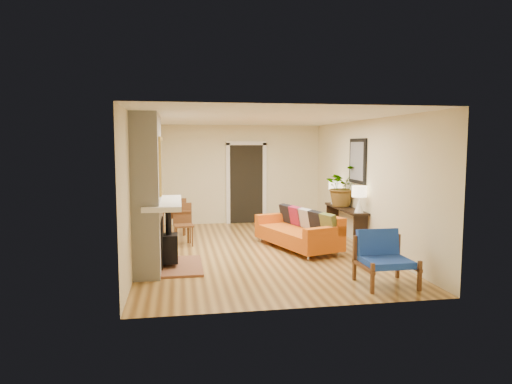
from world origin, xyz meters
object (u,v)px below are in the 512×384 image
blue_chair (383,255)px  lamp_far (335,189)px  sofa (300,231)px  console_table (345,214)px  ottoman (283,230)px  houseplant (342,186)px  lamp_near (359,196)px  dining_table (177,214)px

blue_chair → lamp_far: bearing=81.5°
sofa → console_table: bearing=25.9°
ottoman → blue_chair: size_ratio=1.00×
sofa → lamp_far: (1.17, 1.26, 0.71)m
sofa → houseplant: size_ratio=2.42×
ottoman → lamp_far: size_ratio=1.50×
console_table → lamp_near: (0.00, -0.74, 0.49)m
lamp_near → blue_chair: bearing=-103.7°
sofa → houseplant: houseplant is taller
blue_chair → lamp_far: (0.57, 3.78, 0.63)m
lamp_near → houseplant: (-0.01, 0.94, 0.12)m
sofa → ottoman: bearing=102.3°
ottoman → houseplant: size_ratio=0.88×
dining_table → lamp_far: (3.65, 0.04, 0.49)m
console_table → houseplant: houseplant is taller
sofa → lamp_far: size_ratio=4.10×
ottoman → houseplant: houseplant is taller
sofa → console_table: (1.17, 0.57, 0.22)m
console_table → lamp_near: size_ratio=3.43×
dining_table → lamp_near: (3.65, -1.40, 0.49)m
ottoman → lamp_near: bearing=-36.5°
dining_table → houseplant: size_ratio=1.80×
houseplant → dining_table: bearing=172.8°
console_table → blue_chair: bearing=-100.4°
lamp_near → console_table: bearing=90.0°
ottoman → console_table: (1.35, -0.26, 0.37)m
sofa → houseplant: (1.16, 0.77, 0.83)m
houseplant → blue_chair: bearing=-99.7°
dining_table → blue_chair: bearing=-50.5°
blue_chair → houseplant: (0.56, 3.28, 0.75)m
sofa → ottoman: sofa is taller
houseplant → ottoman: bearing=177.4°
sofa → blue_chair: size_ratio=2.74×
blue_chair → lamp_near: bearing=76.3°
blue_chair → dining_table: size_ratio=0.49×
blue_chair → houseplant: size_ratio=0.88×
ottoman → console_table: console_table is taller
console_table → houseplant: (-0.01, 0.20, 0.61)m
sofa → console_table: 1.32m
ottoman → lamp_far: 1.66m
sofa → dining_table: 2.77m
blue_chair → houseplant: houseplant is taller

